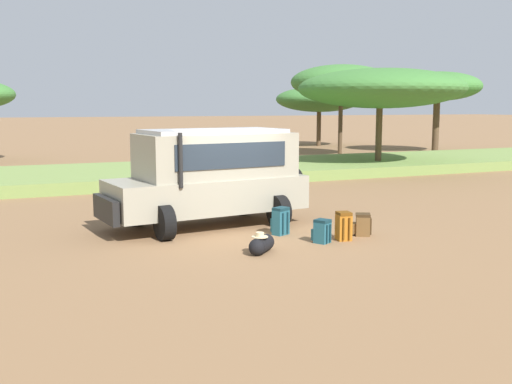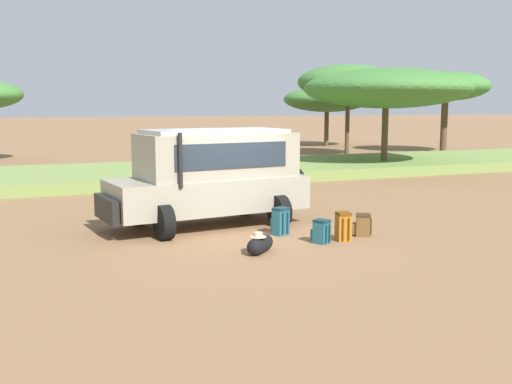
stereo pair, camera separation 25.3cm
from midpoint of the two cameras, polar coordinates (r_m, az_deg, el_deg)
name	(u,v)px [view 2 (the right image)]	position (r m, az deg, el deg)	size (l,w,h in m)	color
ground_plane	(236,232)	(14.50, -1.40, -3.79)	(320.00, 320.00, 0.00)	olive
grass_bank	(141,174)	(25.15, -10.66, 1.68)	(120.00, 7.00, 0.44)	olive
safari_vehicle	(212,175)	(15.05, -3.78, 1.63)	(5.45, 3.09, 2.44)	gray
backpack_beside_front_wheel	(321,232)	(13.34, 6.77, -3.77)	(0.41, 0.46, 0.53)	#235B6B
backpack_cluster_center	(343,227)	(13.66, 8.82, -3.28)	(0.35, 0.45, 0.65)	#B26619
backpack_near_rear_wheel	(362,225)	(14.23, 10.61, -3.12)	(0.50, 0.47, 0.52)	brown
backpack_outermost	(280,221)	(14.11, 2.84, -2.82)	(0.44, 0.44, 0.65)	#235B6B
duffel_bag_low_black_case	(260,244)	(12.40, 0.97, -5.00)	(0.72, 0.71, 0.45)	black
acacia_tree_centre_back	(386,89)	(28.84, 12.54, 9.60)	(7.54, 8.16, 4.74)	brown
acacia_tree_right_mid	(348,82)	(36.92, 8.98, 10.29)	(6.08, 6.11, 5.48)	brown
acacia_tree_far_right	(327,99)	(46.01, 6.93, 8.75)	(6.58, 6.46, 4.47)	brown
acacia_tree_distant_right	(446,87)	(41.56, 17.79, 9.54)	(5.66, 5.64, 5.25)	brown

